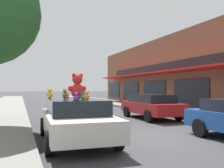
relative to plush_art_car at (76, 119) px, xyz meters
The scene contains 12 objects.
ground_plane 2.80m from the plush_art_car, ahead, with size 260.00×260.00×0.00m, color #333335.
plush_art_car is the anchor object (origin of this frame).
teddy_bear_giant 1.03m from the plush_art_car, 26.29° to the right, with size 0.63×0.40×0.84m.
teddy_bear_cream 1.05m from the plush_art_car, 101.47° to the left, with size 0.16×0.20×0.27m.
teddy_bear_orange 1.25m from the plush_art_car, 83.53° to the right, with size 0.22×0.14×0.29m.
teddy_bear_yellow 1.49m from the plush_art_car, 123.58° to the left, with size 0.26×0.18×0.35m.
teddy_bear_black 0.87m from the plush_art_car, 82.64° to the left, with size 0.19×0.13×0.26m.
teddy_bear_brown 0.94m from the plush_art_car, 123.04° to the left, with size 0.21×0.23×0.33m.
teddy_bear_blue 1.01m from the plush_art_car, 54.46° to the left, with size 0.19×0.16×0.26m.
teddy_bear_green 0.81m from the plush_art_car, 65.05° to the right, with size 0.18×0.12×0.24m.
teddy_bear_purple 1.17m from the plush_art_car, 101.40° to the right, with size 0.19×0.13×0.25m.
parked_car_far_center 6.95m from the plush_art_car, 40.81° to the left, with size 2.00×4.34×1.37m.
Camera 1 is at (-4.38, -7.77, 1.72)m, focal length 40.00 mm.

